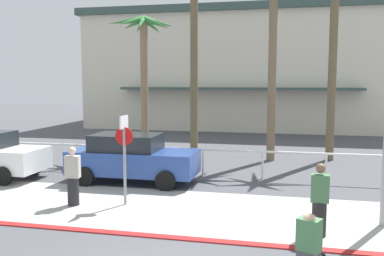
# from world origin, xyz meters

# --- Properties ---
(ground_plane) EXTENTS (80.00, 80.00, 0.00)m
(ground_plane) POSITION_xyz_m (0.00, 10.00, 0.00)
(ground_plane) COLOR #4C4C51
(sidewalk_strip) EXTENTS (44.00, 4.00, 0.02)m
(sidewalk_strip) POSITION_xyz_m (0.00, 4.20, 0.01)
(sidewalk_strip) COLOR #ADAAA0
(sidewalk_strip) RESTS_ON ground
(curb_paint) EXTENTS (44.00, 0.24, 0.03)m
(curb_paint) POSITION_xyz_m (0.00, 2.20, 0.01)
(curb_paint) COLOR maroon
(curb_paint) RESTS_ON ground
(building_backdrop) EXTENTS (23.43, 12.50, 8.69)m
(building_backdrop) POSITION_xyz_m (-1.37, 27.54, 4.36)
(building_backdrop) COLOR beige
(building_backdrop) RESTS_ON ground
(rail_fence) EXTENTS (24.16, 0.08, 1.04)m
(rail_fence) POSITION_xyz_m (-0.00, 8.50, 0.83)
(rail_fence) COLOR white
(rail_fence) RESTS_ON ground
(stop_sign_bike_lane) EXTENTS (0.52, 0.56, 2.56)m
(stop_sign_bike_lane) POSITION_xyz_m (-2.54, 4.38, 1.68)
(stop_sign_bike_lane) COLOR gray
(stop_sign_bike_lane) RESTS_ON ground
(palm_tree_0) EXTENTS (2.90, 3.19, 6.54)m
(palm_tree_0) POSITION_xyz_m (-4.70, 12.43, 5.08)
(palm_tree_0) COLOR #846B4C
(palm_tree_0) RESTS_ON ground
(palm_tree_1) EXTENTS (3.40, 3.36, 8.55)m
(palm_tree_1) POSITION_xyz_m (-2.39, 12.91, 6.15)
(palm_tree_1) COLOR brown
(palm_tree_1) RESTS_ON ground
(palm_tree_2) EXTENTS (3.14, 3.16, 7.70)m
(palm_tree_2) POSITION_xyz_m (1.29, 12.18, 5.78)
(palm_tree_2) COLOR #756047
(palm_tree_2) RESTS_ON ground
(palm_tree_3) EXTENTS (3.37, 3.39, 8.98)m
(palm_tree_3) POSITION_xyz_m (3.78, 12.88, 6.53)
(palm_tree_3) COLOR brown
(palm_tree_3) RESTS_ON ground
(car_blue_1) EXTENTS (4.40, 2.02, 1.69)m
(car_blue_1) POSITION_xyz_m (-3.31, 7.02, 0.87)
(car_blue_1) COLOR #284793
(car_blue_1) RESTS_ON ground
(pedestrian_0) EXTENTS (0.44, 0.38, 1.69)m
(pedestrian_0) POSITION_xyz_m (-3.94, 4.00, 0.78)
(pedestrian_0) COLOR #232326
(pedestrian_0) RESTS_ON ground
(pedestrian_1) EXTENTS (0.42, 0.34, 1.70)m
(pedestrian_1) POSITION_xyz_m (2.67, 3.01, 0.78)
(pedestrian_1) COLOR #232326
(pedestrian_1) RESTS_ON ground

